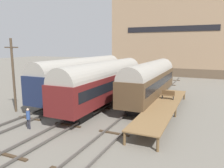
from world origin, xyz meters
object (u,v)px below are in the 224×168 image
at_px(bench, 168,95).
at_px(utility_pole, 13,74).
at_px(train_car_brown, 150,79).
at_px(train_car_maroon, 105,81).
at_px(person_worker, 28,117).
at_px(train_car_navy, 83,75).

bearing_deg(bench, utility_pole, -151.66).
xyz_separation_m(train_car_brown, bench, (2.57, -2.09, -1.27)).
bearing_deg(bench, train_car_maroon, -166.67).
bearing_deg(person_worker, train_car_brown, 62.15).
relative_size(train_car_maroon, train_car_navy, 0.94).
height_order(train_car_brown, person_worker, train_car_brown).
relative_size(train_car_brown, person_worker, 9.01).
bearing_deg(train_car_maroon, utility_pole, -140.62).
height_order(train_car_maroon, train_car_navy, train_car_navy).
bearing_deg(person_worker, train_car_navy, 99.10).
bearing_deg(train_car_maroon, train_car_brown, 40.34).
xyz_separation_m(train_car_navy, person_worker, (1.88, -11.75, -1.98)).
height_order(train_car_maroon, utility_pole, utility_pole).
bearing_deg(bench, train_car_navy, 176.23).
distance_m(bench, utility_pole, 16.61).
height_order(person_worker, utility_pole, utility_pole).
bearing_deg(train_car_brown, train_car_navy, -171.36).
distance_m(train_car_brown, utility_pole, 15.51).
height_order(train_car_brown, bench, train_car_brown).
xyz_separation_m(train_car_brown, utility_pole, (-11.89, -9.89, 1.15)).
bearing_deg(train_car_maroon, train_car_navy, 151.39).
distance_m(train_car_maroon, utility_pole, 9.75).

